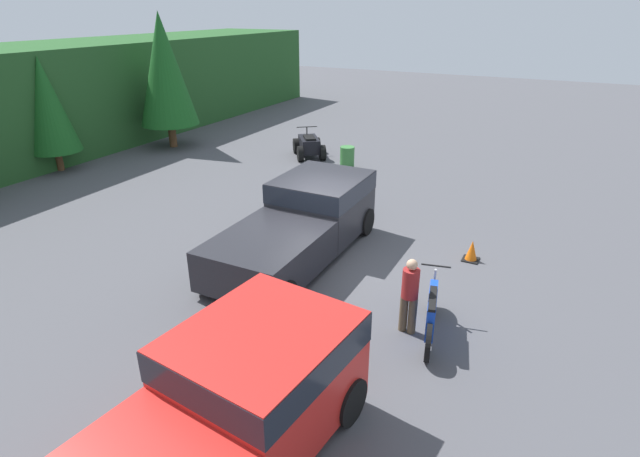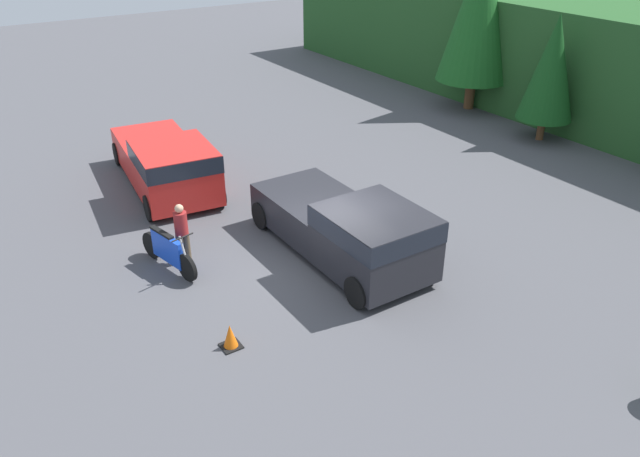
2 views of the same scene
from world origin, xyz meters
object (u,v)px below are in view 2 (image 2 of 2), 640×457
Objects in this scene: pickup_truck_second at (350,227)px; dirt_bike at (168,251)px; pickup_truck_red at (167,162)px; traffic_cone at (230,337)px; rider_person at (182,231)px.

pickup_truck_second is 4.59m from dirt_bike.
pickup_truck_red and pickup_truck_second have the same top height.
traffic_cone is at bearing -6.17° from pickup_truck_red.
pickup_truck_second is at bearing 49.47° from dirt_bike.
pickup_truck_second is at bearing 60.01° from rider_person.
pickup_truck_red is at bearing 146.37° from dirt_bike.
pickup_truck_red is 7.07m from pickup_truck_second.
traffic_cone is (3.65, -0.09, -0.25)m from dirt_bike.
pickup_truck_red is 1.07× the size of pickup_truck_second.
dirt_bike is (4.55, -1.77, -0.46)m from pickup_truck_red.
dirt_bike is at bearing -118.00° from pickup_truck_second.
rider_person reaches higher than dirt_bike.
traffic_cone is (3.75, -0.53, -0.64)m from rider_person.
rider_person is (4.45, -1.33, -0.07)m from pickup_truck_red.
pickup_truck_red is 8.44m from traffic_cone.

